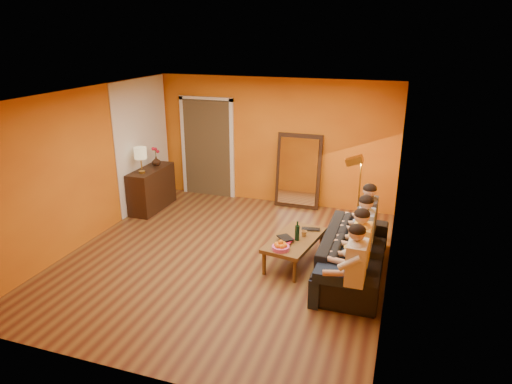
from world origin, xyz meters
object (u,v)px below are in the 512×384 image
(sideboard, at_px, (152,189))
(sofa, at_px, (354,253))
(person_far_left, at_px, (356,269))
(person_far_right, at_px, (368,221))
(coffee_table, at_px, (294,250))
(tumbler, at_px, (304,234))
(wine_bottle, at_px, (297,231))
(dog, at_px, (356,250))
(floor_lamp, at_px, (359,198))
(vase, at_px, (156,161))
(table_lamp, at_px, (141,160))
(mirror_frame, at_px, (298,171))
(laptop, at_px, (311,230))
(person_mid_left, at_px, (361,251))
(person_mid_right, at_px, (365,234))

(sideboard, xyz_separation_m, sofa, (4.24, -1.38, -0.10))
(person_far_left, relative_size, person_far_right, 1.00)
(sofa, xyz_separation_m, person_far_left, (0.13, -1.00, 0.28))
(sideboard, relative_size, coffee_table, 0.97)
(person_far_left, xyz_separation_m, tumbler, (-0.93, 1.16, -0.15))
(sofa, bearing_deg, wine_bottle, 90.87)
(dog, xyz_separation_m, person_far_right, (0.11, 0.56, 0.28))
(floor_lamp, xyz_separation_m, vase, (-4.13, 0.27, 0.22))
(sideboard, height_order, sofa, sideboard)
(vase, bearing_deg, table_lamp, -90.00)
(mirror_frame, height_order, coffee_table, mirror_frame)
(wine_bottle, distance_m, tumbler, 0.21)
(person_far_right, relative_size, laptop, 4.14)
(person_mid_left, height_order, person_far_right, same)
(person_mid_right, bearing_deg, person_far_left, -90.00)
(table_lamp, height_order, person_mid_left, table_lamp)
(person_far_right, distance_m, tumbler, 1.06)
(table_lamp, distance_m, floor_lamp, 4.16)
(person_far_left, relative_size, person_mid_right, 1.00)
(person_far_left, relative_size, vase, 6.58)
(table_lamp, distance_m, laptop, 3.63)
(person_far_left, relative_size, person_mid_left, 1.00)
(table_lamp, distance_m, tumbler, 3.62)
(person_far_left, xyz_separation_m, laptop, (-0.87, 1.39, -0.18))
(wine_bottle, bearing_deg, vase, 153.97)
(person_mid_right, xyz_separation_m, person_far_right, (0.00, 0.55, 0.00))
(table_lamp, height_order, coffee_table, table_lamp)
(mirror_frame, distance_m, laptop, 2.22)
(mirror_frame, distance_m, table_lamp, 3.13)
(sideboard, relative_size, person_mid_left, 0.97)
(person_far_right, relative_size, vase, 6.58)
(person_far_left, relative_size, laptop, 4.14)
(person_mid_left, distance_m, person_mid_right, 0.55)
(tumbler, bearing_deg, mirror_frame, 105.78)
(mirror_frame, distance_m, floor_lamp, 1.74)
(coffee_table, relative_size, person_far_left, 1.00)
(mirror_frame, height_order, wine_bottle, mirror_frame)
(table_lamp, xyz_separation_m, sofa, (4.24, -1.08, -0.78))
(coffee_table, bearing_deg, sideboard, 167.48)
(person_mid_left, xyz_separation_m, laptop, (-0.87, 0.84, -0.18))
(sideboard, height_order, person_far_right, person_far_right)
(wine_bottle, bearing_deg, person_mid_left, -23.64)
(person_far_left, bearing_deg, dog, 95.74)
(sideboard, bearing_deg, person_mid_right, -16.37)
(floor_lamp, bearing_deg, sideboard, 179.61)
(floor_lamp, xyz_separation_m, person_mid_left, (0.24, -1.81, -0.11))
(table_lamp, xyz_separation_m, dog, (4.26, -0.99, -0.77))
(table_lamp, relative_size, wine_bottle, 1.65)
(dog, xyz_separation_m, laptop, (-0.76, 0.30, 0.10))
(tumbler, bearing_deg, sideboard, 160.39)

